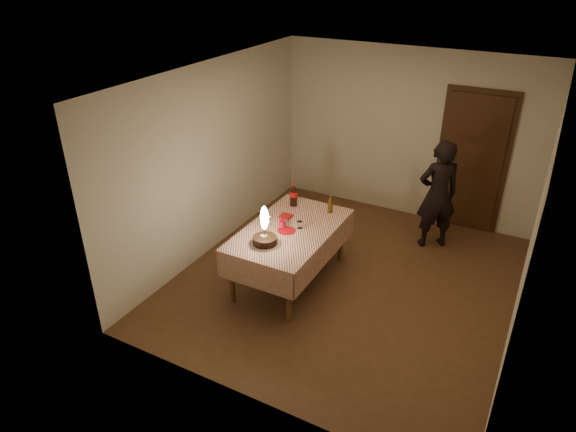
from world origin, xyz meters
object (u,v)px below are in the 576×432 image
Objects in this scene: cola_bottle at (294,195)px; red_cup at (282,224)px; clear_cup at (300,225)px; amber_bottle_right at (330,204)px; red_plate at (286,231)px; dining_table at (290,236)px; photographer at (438,195)px; birthday_cake at (265,235)px.

red_cup is at bearing -75.18° from cola_bottle.
amber_bottle_right reaches higher than clear_cup.
amber_bottle_right reaches higher than red_plate.
dining_table is 0.13m from red_plate.
clear_cup is at bearing 26.78° from red_cup.
red_plate is 2.30m from photographer.
cola_bottle reaches higher than amber_bottle_right.
red_cup reaches higher than dining_table.
amber_bottle_right is at bearing 67.98° from dining_table.
photographer reaches higher than cola_bottle.
dining_table is 6.75× the size of amber_bottle_right.
clear_cup is at bearing 37.03° from dining_table.
cola_bottle is (-0.16, 0.62, 0.10)m from red_cup.
birthday_cake is 1.15m from amber_bottle_right.
photographer is (1.38, 1.76, 0.14)m from dining_table.
clear_cup reaches higher than red_plate.
clear_cup reaches higher than dining_table.
dining_table is at bearing 81.42° from red_plate.
red_cup is at bearing -129.63° from photographer.
photographer reaches higher than red_plate.
clear_cup is at bearing 70.84° from birthday_cake.
birthday_cake is 0.57m from clear_cup.
cola_bottle is (-0.25, 0.66, 0.15)m from red_plate.
dining_table is at bearing -142.97° from clear_cup.
red_plate is 0.14× the size of photographer.
cola_bottle is (-0.26, 0.59, 0.25)m from dining_table.
dining_table is 0.18m from red_cup.
dining_table is at bearing -112.02° from amber_bottle_right.
photographer reaches higher than clear_cup.
dining_table is 1.09× the size of photographer.
red_cup is 0.39× the size of amber_bottle_right.
birthday_cake is at bearing -101.12° from red_plate.
amber_bottle_right is (0.52, 0.04, -0.03)m from cola_bottle.
cola_bottle is at bearing -144.61° from photographer.
cola_bottle is (-0.18, 1.05, 0.04)m from birthday_cake.
dining_table is at bearing 14.42° from red_cup.
birthday_cake is at bearing -88.38° from red_cup.
amber_bottle_right is 1.59m from photographer.
cola_bottle reaches higher than clear_cup.
red_cup is at bearing -118.30° from amber_bottle_right.
red_cup is at bearing 91.62° from birthday_cake.
red_plate is at bearing -127.21° from photographer.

